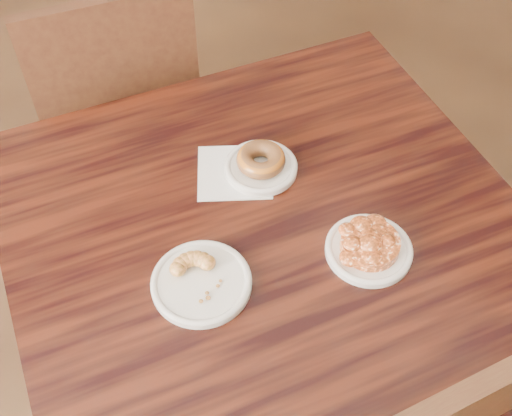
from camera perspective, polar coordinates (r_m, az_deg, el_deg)
cafe_table at (r=1.47m, az=1.23°, el=-11.14°), size 1.08×1.08×0.75m
chair_far at (r=1.87m, az=-12.30°, el=8.68°), size 0.52×0.52×0.90m
napkin at (r=1.24m, az=-1.93°, el=3.21°), size 0.19×0.19×0.00m
plate_donut at (r=1.24m, az=0.44°, el=3.61°), size 0.14×0.14×0.01m
plate_cruller at (r=1.09m, az=-4.88°, el=-6.65°), size 0.17×0.17×0.01m
plate_fritter at (r=1.14m, az=9.98°, el=-3.70°), size 0.15×0.15×0.01m
glazed_donut at (r=1.22m, az=0.44°, el=4.34°), size 0.09×0.09×0.03m
apple_fritter at (r=1.12m, az=10.14°, el=-3.01°), size 0.14×0.14×0.03m
cruller_fragment at (r=1.07m, az=-4.95°, el=-6.10°), size 0.10×0.10×0.03m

